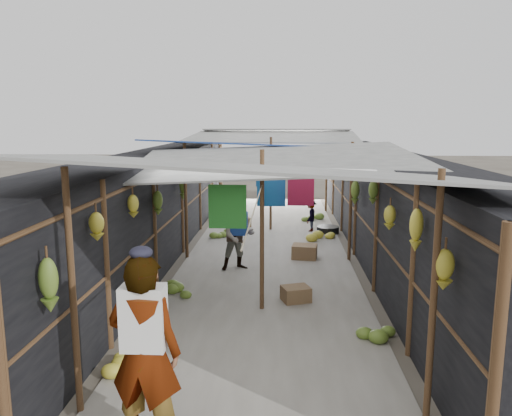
% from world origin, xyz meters
% --- Properties ---
extents(aisle_slab, '(3.60, 16.00, 0.02)m').
position_xyz_m(aisle_slab, '(0.00, 6.50, 0.01)').
color(aisle_slab, '#9E998E').
rests_on(aisle_slab, ground).
extents(stall_left, '(1.40, 15.00, 2.30)m').
position_xyz_m(stall_left, '(-2.70, 6.50, 1.15)').
color(stall_left, black).
rests_on(stall_left, ground).
extents(stall_right, '(1.40, 15.00, 2.30)m').
position_xyz_m(stall_right, '(2.70, 6.50, 1.15)').
color(stall_right, black).
rests_on(stall_right, ground).
extents(crate_near, '(0.55, 0.49, 0.27)m').
position_xyz_m(crate_near, '(0.56, 3.37, 0.14)').
color(crate_near, olive).
rests_on(crate_near, ground).
extents(crate_mid, '(0.59, 0.50, 0.32)m').
position_xyz_m(crate_mid, '(0.82, 6.06, 0.16)').
color(crate_mid, olive).
rests_on(crate_mid, ground).
extents(crate_back, '(0.54, 0.49, 0.28)m').
position_xyz_m(crate_back, '(-0.82, 9.37, 0.14)').
color(crate_back, olive).
rests_on(crate_back, ground).
extents(black_basin, '(0.61, 0.61, 0.18)m').
position_xyz_m(black_basin, '(1.58, 8.71, 0.09)').
color(black_basin, black).
rests_on(black_basin, ground).
extents(vendor_elderly, '(0.73, 0.53, 1.88)m').
position_xyz_m(vendor_elderly, '(-0.93, -0.50, 0.94)').
color(vendor_elderly, silver).
rests_on(vendor_elderly, ground).
extents(shopper_blue, '(0.84, 0.74, 1.44)m').
position_xyz_m(shopper_blue, '(-0.58, 5.18, 0.72)').
color(shopper_blue, '#1B4C8A').
rests_on(shopper_blue, ground).
extents(vendor_seated, '(0.47, 0.65, 0.91)m').
position_xyz_m(vendor_seated, '(1.11, 8.85, 0.45)').
color(vendor_seated, '#4C4942').
rests_on(vendor_seated, ground).
extents(market_canopy, '(5.62, 15.20, 2.77)m').
position_xyz_m(market_canopy, '(0.03, 6.83, 2.40)').
color(market_canopy, brown).
rests_on(market_canopy, ground).
extents(hanging_bananas, '(3.95, 13.49, 0.80)m').
position_xyz_m(hanging_bananas, '(0.05, 6.47, 1.65)').
color(hanging_bananas, olive).
rests_on(hanging_bananas, ground).
extents(floor_bananas, '(3.86, 10.24, 0.31)m').
position_xyz_m(floor_bananas, '(-0.09, 6.52, 0.14)').
color(floor_bananas, olive).
rests_on(floor_bananas, ground).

